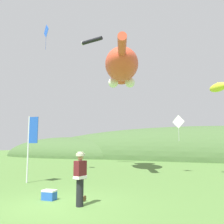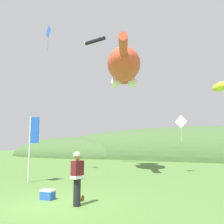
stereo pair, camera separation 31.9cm
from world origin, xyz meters
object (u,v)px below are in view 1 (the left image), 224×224
Objects in this scene: kite_spool at (83,198)px; kite_diamond_white at (178,122)px; kite_tube_streamer at (92,41)px; festival_attendant at (80,177)px; kite_fish_windsock at (221,86)px; picnic_cooler at (49,195)px; festival_banner_pole at (31,139)px; kite_giant_cat at (122,68)px; kite_diamond_blue at (46,31)px.

kite_spool is 10.85m from kite_diamond_white.
kite_spool is 18.35m from kite_tube_streamer.
festival_attendant is 11.24m from kite_fish_windsock.
kite_diamond_white is (-2.94, 1.49, -2.00)m from kite_fish_windsock.
picnic_cooler is at bearing -122.18° from kite_fish_windsock.
festival_banner_pole is at bearing 143.05° from picnic_cooler.
kite_spool is 5.73m from festival_banner_pole.
kite_tube_streamer is at bearing 119.35° from festival_attendant.
kite_fish_windsock is at bearing -16.98° from kite_tube_streamer.
kite_giant_cat is (-2.82, 10.03, 8.05)m from kite_spool.
kite_diamond_white reaches higher than kite_spool.
kite_fish_windsock is (5.69, 9.04, 5.40)m from picnic_cooler.
kite_tube_streamer reaches higher than kite_diamond_blue.
kite_fish_windsock reaches higher than festival_banner_pole.
festival_attendant reaches higher than kite_spool.
kite_spool is 0.41× the size of picnic_cooler.
kite_spool is at bearing 16.54° from picnic_cooler.
festival_attendant is 18.41m from kite_tube_streamer.
kite_fish_windsock reaches higher than festival_attendant.
kite_fish_windsock is 1.02× the size of kite_diamond_blue.
kite_fish_windsock is at bearing 62.79° from kite_spool.
festival_banner_pole is 9.89m from kite_giant_cat.
kite_giant_cat is 6.31m from kite_diamond_white.
kite_fish_windsock is at bearing 34.64° from festival_banner_pole.
kite_spool is 11.18m from kite_fish_windsock.
picnic_cooler is 0.22× the size of kite_tube_streamer.
kite_tube_streamer is (-6.91, 12.15, 11.89)m from kite_spool.
picnic_cooler is 0.15× the size of festival_banner_pole.
festival_attendant is 8.47× the size of kite_spool.
festival_banner_pole is 11.69m from kite_fish_windsock.
festival_attendant is 13.07m from kite_diamond_blue.
kite_diamond_white reaches higher than festival_attendant.
kite_spool is (-0.31, 0.69, -0.85)m from festival_attendant.
festival_banner_pole is (-4.77, 2.30, 2.19)m from kite_spool.
kite_giant_cat is 3.58× the size of kite_tube_streamer.
kite_diamond_blue is at bearing 133.51° from picnic_cooler.
kite_tube_streamer is 1.25× the size of kite_diamond_blue.
kite_diamond_white is (2.75, 10.53, 3.40)m from picnic_cooler.
festival_attendant is at bearing -30.49° from festival_banner_pole.
picnic_cooler is at bearing 167.99° from festival_attendant.
kite_spool is at bearing -117.21° from kite_fish_windsock.
festival_banner_pole is at bearing 149.51° from festival_attendant.
kite_diamond_blue reaches higher than festival_attendant.
kite_diamond_white is (6.29, 7.87, 1.28)m from festival_banner_pole.
picnic_cooler is at bearing -104.64° from kite_diamond_white.
kite_tube_streamer is at bearing 114.42° from picnic_cooler.
festival_attendant is 6.05m from festival_banner_pole.
festival_attendant is 0.75× the size of kite_tube_streamer.
kite_diamond_blue is (-5.51, 5.81, 9.90)m from picnic_cooler.
festival_banner_pole reaches higher than festival_attendant.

